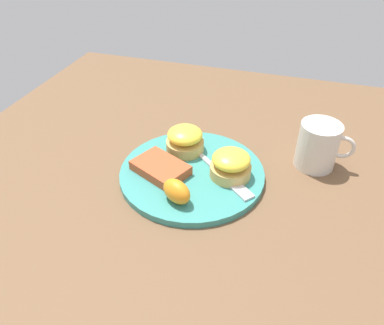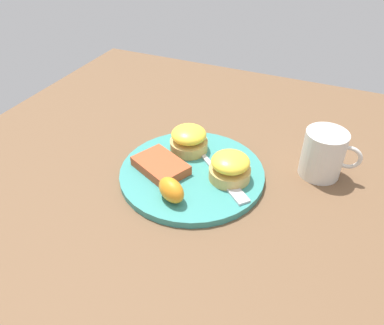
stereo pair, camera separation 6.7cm
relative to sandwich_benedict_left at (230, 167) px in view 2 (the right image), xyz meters
name	(u,v)px [view 2 (the right image)]	position (x,y,z in m)	size (l,w,h in m)	color
ground_plane	(192,176)	(-0.08, -0.01, -0.04)	(1.10, 1.10, 0.00)	brown
plate	(192,173)	(-0.08, -0.01, -0.03)	(0.29, 0.29, 0.01)	teal
sandwich_benedict_left	(230,167)	(0.00, 0.00, 0.00)	(0.08, 0.08, 0.06)	tan
sandwich_benedict_right	(189,139)	(-0.11, 0.06, 0.00)	(0.08, 0.08, 0.06)	tan
hashbrown_patty	(161,166)	(-0.13, -0.03, -0.02)	(0.11, 0.07, 0.02)	#BB4E2B
orange_wedge	(172,190)	(-0.07, -0.10, 0.00)	(0.06, 0.04, 0.04)	orange
fork	(220,173)	(-0.02, 0.00, -0.02)	(0.18, 0.16, 0.00)	silver
cup	(324,154)	(0.16, 0.10, 0.01)	(0.11, 0.08, 0.10)	silver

